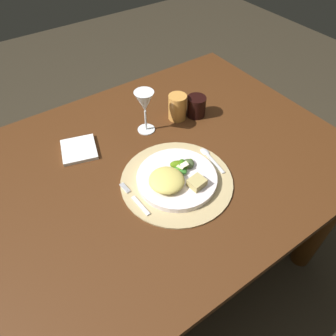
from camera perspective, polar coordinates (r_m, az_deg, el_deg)
The scene contains 13 objects.
ground_plane at distance 1.66m, azimuth -3.66°, elevation -17.25°, with size 6.00×6.00×0.00m, color #2F291C.
dining_table at distance 1.17m, azimuth -4.99°, elevation -4.80°, with size 1.49×0.99×0.71m.
placemat at distance 1.02m, azimuth 1.59°, elevation -2.34°, with size 0.37×0.37×0.01m, color tan.
dinner_plate at distance 1.01m, azimuth 1.61°, elevation -1.87°, with size 0.26×0.26×0.02m, color silver.
pasta_serving at distance 0.97m, azimuth -0.24°, elevation -2.23°, with size 0.11×0.11×0.04m, color #DAC55F.
salad_greens at distance 1.02m, azimuth 2.65°, elevation 0.45°, with size 0.10×0.08×0.03m.
bread_piece at distance 0.97m, azimuth 5.29°, elevation -2.66°, with size 0.05×0.04×0.02m, color tan.
fork at distance 0.97m, azimuth -5.92°, elevation -5.87°, with size 0.02×0.15×0.00m.
spoon at distance 1.10m, azimuth 7.43°, elevation 2.15°, with size 0.03×0.14×0.01m.
napkin at distance 1.16m, azimuth -15.95°, elevation 3.27°, with size 0.12×0.13×0.01m, color white.
wine_glass at distance 1.14m, azimuth -4.30°, elevation 11.72°, with size 0.07×0.07×0.17m.
amber_tumbler at distance 1.24m, azimuth 1.72°, elevation 11.07°, with size 0.07×0.07×0.10m, color #CF8B3D.
dark_tumbler at distance 1.27m, azimuth 5.17°, elevation 11.16°, with size 0.08×0.08×0.08m, color black.
Camera 1 is at (-0.32, -0.65, 1.49)m, focal length 33.36 mm.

